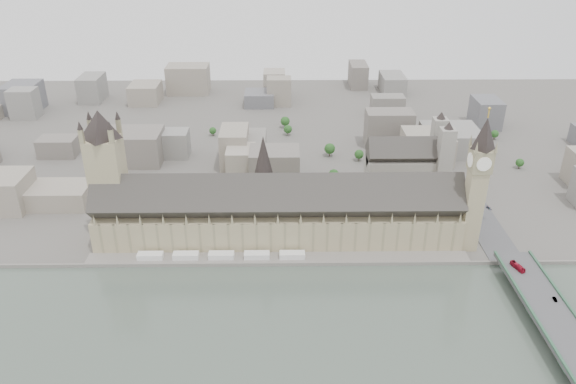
{
  "coord_description": "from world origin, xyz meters",
  "views": [
    {
      "loc": [
        3.24,
        -338.51,
        224.15
      ],
      "look_at": [
        7.56,
        38.97,
        30.36
      ],
      "focal_mm": 35.0,
      "sensor_mm": 36.0,
      "label": 1
    }
  ],
  "objects_px": {
    "westminster_bridge": "(557,329)",
    "car_silver": "(555,299)",
    "palace_of_westminster": "(278,213)",
    "red_bus_north": "(518,267)",
    "victoria_tower": "(107,170)",
    "elizabeth_tower": "(478,176)",
    "car_approach": "(489,208)",
    "westminster_abbey": "(408,167)"
  },
  "relations": [
    {
      "from": "victoria_tower",
      "to": "car_approach",
      "type": "height_order",
      "value": "victoria_tower"
    },
    {
      "from": "elizabeth_tower",
      "to": "westminster_bridge",
      "type": "relative_size",
      "value": 0.33
    },
    {
      "from": "elizabeth_tower",
      "to": "car_approach",
      "type": "relative_size",
      "value": 19.53
    },
    {
      "from": "car_approach",
      "to": "westminster_bridge",
      "type": "bearing_deg",
      "value": -111.35
    },
    {
      "from": "victoria_tower",
      "to": "westminster_bridge",
      "type": "height_order",
      "value": "victoria_tower"
    },
    {
      "from": "victoria_tower",
      "to": "westminster_bridge",
      "type": "relative_size",
      "value": 0.31
    },
    {
      "from": "palace_of_westminster",
      "to": "red_bus_north",
      "type": "height_order",
      "value": "palace_of_westminster"
    },
    {
      "from": "elizabeth_tower",
      "to": "westminster_bridge",
      "type": "distance_m",
      "value": 111.81
    },
    {
      "from": "car_silver",
      "to": "westminster_bridge",
      "type": "bearing_deg",
      "value": -104.68
    },
    {
      "from": "elizabeth_tower",
      "to": "red_bus_north",
      "type": "distance_m",
      "value": 65.8
    },
    {
      "from": "elizabeth_tower",
      "to": "victoria_tower",
      "type": "height_order",
      "value": "elizabeth_tower"
    },
    {
      "from": "victoria_tower",
      "to": "car_silver",
      "type": "distance_m",
      "value": 308.33
    },
    {
      "from": "car_silver",
      "to": "elizabeth_tower",
      "type": "bearing_deg",
      "value": 115.14
    },
    {
      "from": "elizabeth_tower",
      "to": "westminster_abbey",
      "type": "xyz_separation_m",
      "value": [
        -27.08,
        87.0,
        -33.01
      ]
    },
    {
      "from": "car_silver",
      "to": "car_approach",
      "type": "xyz_separation_m",
      "value": [
        -2.13,
        114.75,
        0.06
      ]
    },
    {
      "from": "westminster_bridge",
      "to": "red_bus_north",
      "type": "height_order",
      "value": "red_bus_north"
    },
    {
      "from": "westminster_bridge",
      "to": "car_silver",
      "type": "height_order",
      "value": "car_silver"
    },
    {
      "from": "westminster_abbey",
      "to": "car_silver",
      "type": "distance_m",
      "value": 173.07
    },
    {
      "from": "elizabeth_tower",
      "to": "red_bus_north",
      "type": "bearing_deg",
      "value": -64.8
    },
    {
      "from": "red_bus_north",
      "to": "palace_of_westminster",
      "type": "bearing_deg",
      "value": 142.6
    },
    {
      "from": "victoria_tower",
      "to": "car_approach",
      "type": "relative_size",
      "value": 18.16
    },
    {
      "from": "palace_of_westminster",
      "to": "westminster_bridge",
      "type": "xyz_separation_m",
      "value": [
        162.0,
        -107.2,
        -17.58
      ]
    },
    {
      "from": "westminster_abbey",
      "to": "palace_of_westminster",
      "type": "bearing_deg",
      "value": -145.83
    },
    {
      "from": "palace_of_westminster",
      "to": "victoria_tower",
      "type": "relative_size",
      "value": 2.65
    },
    {
      "from": "palace_of_westminster",
      "to": "red_bus_north",
      "type": "bearing_deg",
      "value": -18.92
    },
    {
      "from": "elizabeth_tower",
      "to": "car_silver",
      "type": "bearing_deg",
      "value": -68.09
    },
    {
      "from": "palace_of_westminster",
      "to": "red_bus_north",
      "type": "relative_size",
      "value": 21.61
    },
    {
      "from": "red_bus_north",
      "to": "victoria_tower",
      "type": "bearing_deg",
      "value": 149.34
    },
    {
      "from": "victoria_tower",
      "to": "car_silver",
      "type": "relative_size",
      "value": 22.39
    },
    {
      "from": "palace_of_westminster",
      "to": "elizabeth_tower",
      "type": "bearing_deg",
      "value": -4.85
    },
    {
      "from": "red_bus_north",
      "to": "car_approach",
      "type": "height_order",
      "value": "red_bus_north"
    },
    {
      "from": "victoria_tower",
      "to": "car_approach",
      "type": "bearing_deg",
      "value": 4.19
    },
    {
      "from": "westminster_bridge",
      "to": "car_silver",
      "type": "relative_size",
      "value": 72.76
    },
    {
      "from": "victoria_tower",
      "to": "westminster_bridge",
      "type": "distance_m",
      "value": 309.91
    },
    {
      "from": "westminster_bridge",
      "to": "red_bus_north",
      "type": "relative_size",
      "value": 26.51
    },
    {
      "from": "victoria_tower",
      "to": "car_approach",
      "type": "xyz_separation_m",
      "value": [
        288.29,
        21.12,
        -44.16
      ]
    },
    {
      "from": "car_approach",
      "to": "palace_of_westminster",
      "type": "bearing_deg",
      "value": 169.84
    },
    {
      "from": "palace_of_westminster",
      "to": "westminster_abbey",
      "type": "distance_m",
      "value": 134.09
    },
    {
      "from": "red_bus_north",
      "to": "car_approach",
      "type": "distance_m",
      "value": 82.01
    },
    {
      "from": "westminster_abbey",
      "to": "car_approach",
      "type": "relative_size",
      "value": 12.35
    },
    {
      "from": "elizabeth_tower",
      "to": "victoria_tower",
      "type": "distance_m",
      "value": 260.64
    },
    {
      "from": "westminster_abbey",
      "to": "car_approach",
      "type": "distance_m",
      "value": 74.53
    }
  ]
}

